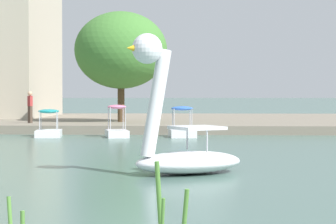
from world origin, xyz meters
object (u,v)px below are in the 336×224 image
person_on_path (30,105)px  pedal_boat_blue (182,128)px  swan_boat (180,140)px  tree_broadleaf_left (121,50)px  pedal_boat_teal (49,128)px  pedal_boat_pink (117,127)px

person_on_path → pedal_boat_blue: bearing=-28.4°
swan_boat → tree_broadleaf_left: tree_broadleaf_left is taller
person_on_path → tree_broadleaf_left: bearing=20.6°
pedal_boat_teal → swan_boat: bearing=-65.2°
swan_boat → pedal_boat_blue: size_ratio=1.70×
pedal_boat_pink → tree_broadleaf_left: size_ratio=0.28×
pedal_boat_blue → pedal_boat_pink: (-3.04, -0.27, 0.07)m
pedal_boat_teal → person_on_path: person_on_path is taller
pedal_boat_pink → person_on_path: (-5.34, 4.80, 0.93)m
swan_boat → pedal_boat_teal: size_ratio=1.70×
pedal_boat_blue → pedal_boat_pink: pedal_boat_pink is taller
person_on_path → swan_boat: bearing=-65.4°
pedal_boat_teal → person_on_path: (-2.10, 4.73, 1.00)m
pedal_boat_blue → swan_boat: bearing=-88.5°
pedal_boat_pink → pedal_boat_blue: bearing=5.1°
swan_boat → pedal_boat_teal: swan_boat is taller
swan_boat → pedal_boat_teal: 15.89m
pedal_boat_blue → pedal_boat_pink: size_ratio=1.02×
pedal_boat_blue → tree_broadleaf_left: (-3.64, 6.31, 4.07)m
tree_broadleaf_left → person_on_path: bearing=-159.4°
pedal_boat_teal → tree_broadleaf_left: size_ratio=0.29×
pedal_boat_blue → pedal_boat_teal: bearing=-178.1°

